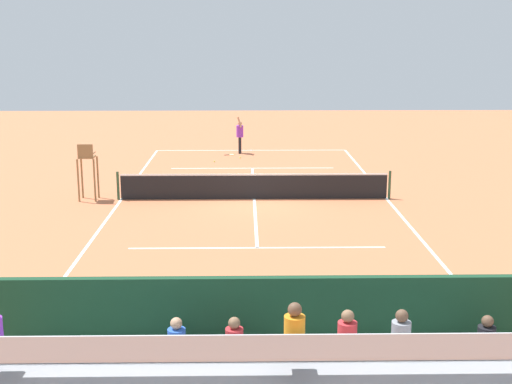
{
  "coord_description": "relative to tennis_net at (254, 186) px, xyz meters",
  "views": [
    {
      "loc": [
        0.36,
        25.38,
        6.16
      ],
      "look_at": [
        0.0,
        4.0,
        1.2
      ],
      "focal_mm": 48.67,
      "sensor_mm": 36.0,
      "label": 1
    }
  ],
  "objects": [
    {
      "name": "bleacher_stand",
      "position": [
        -0.02,
        15.35,
        0.43
      ],
      "size": [
        9.06,
        2.4,
        2.48
      ],
      "color": "#9EA0A5",
      "rests_on": "ground"
    },
    {
      "name": "equipment_bag",
      "position": [
        -0.37,
        13.4,
        -0.32
      ],
      "size": [
        0.9,
        0.36,
        0.36
      ],
      "primitive_type": "cube",
      "color": "#B22D2D",
      "rests_on": "ground"
    },
    {
      "name": "tennis_ball_near",
      "position": [
        1.82,
        -7.61,
        -0.47
      ],
      "size": [
        0.07,
        0.07,
        0.07
      ],
      "primitive_type": "sphere",
      "color": "#CCDB33",
      "rests_on": "ground"
    },
    {
      "name": "court_line_markings",
      "position": [
        0.0,
        -0.04,
        -0.5
      ],
      "size": [
        10.1,
        22.2,
        0.01
      ],
      "color": "white",
      "rests_on": "ground"
    },
    {
      "name": "tennis_racket",
      "position": [
        1.04,
        -9.63,
        -0.49
      ],
      "size": [
        0.58,
        0.4,
        0.03
      ],
      "color": "black",
      "rests_on": "ground"
    },
    {
      "name": "tennis_net",
      "position": [
        0.0,
        0.0,
        0.0
      ],
      "size": [
        10.3,
        0.1,
        1.07
      ],
      "color": "black",
      "rests_on": "ground"
    },
    {
      "name": "tennis_player",
      "position": [
        0.6,
        -10.08,
        0.51
      ],
      "size": [
        0.38,
        0.54,
        1.93
      ],
      "color": "black",
      "rests_on": "ground"
    },
    {
      "name": "courtside_bench",
      "position": [
        -1.87,
        13.27,
        0.06
      ],
      "size": [
        1.8,
        0.4,
        0.93
      ],
      "color": "#234C2D",
      "rests_on": "ground"
    },
    {
      "name": "tennis_ball_far",
      "position": [
        0.57,
        -8.65,
        -0.47
      ],
      "size": [
        0.07,
        0.07,
        0.07
      ],
      "primitive_type": "sphere",
      "color": "#CCDB33",
      "rests_on": "ground"
    },
    {
      "name": "ground_plane",
      "position": [
        0.0,
        0.0,
        -0.5
      ],
      "size": [
        60.0,
        60.0,
        0.0
      ],
      "primitive_type": "plane",
      "color": "#CC7047"
    },
    {
      "name": "umpire_chair",
      "position": [
        6.2,
        0.04,
        0.81
      ],
      "size": [
        0.67,
        0.67,
        2.14
      ],
      "color": "olive",
      "rests_on": "ground"
    },
    {
      "name": "backdrop_wall",
      "position": [
        0.0,
        14.0,
        0.5
      ],
      "size": [
        18.0,
        0.16,
        2.0
      ],
      "primitive_type": "cube",
      "color": "#194228",
      "rests_on": "ground"
    }
  ]
}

